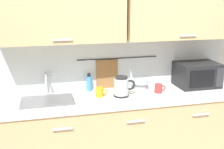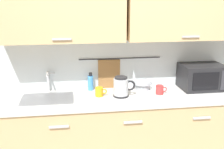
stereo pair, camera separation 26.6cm
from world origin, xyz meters
The scene contains 9 objects.
counter_unit centered at (-0.01, 0.30, 0.46)m, with size 2.53×0.64×0.90m.
back_wall_assembly centered at (0.00, 0.53, 1.52)m, with size 3.70×0.41×2.50m.
sink_faucet centered at (-0.80, 0.53, 1.04)m, with size 0.09×0.17×0.22m.
microwave centered at (0.86, 0.41, 1.04)m, with size 0.46×0.35×0.27m.
electric_kettle centered at (-0.06, 0.28, 1.00)m, with size 0.23×0.16×0.21m.
dish_soap_bottle centered at (-0.36, 0.52, 0.99)m, with size 0.06×0.06×0.20m.
mug_near_sink centered at (-0.28, 0.31, 0.95)m, with size 0.12×0.08×0.09m.
mixing_bowl centered at (0.21, 0.48, 0.94)m, with size 0.21×0.21×0.08m.
mug_by_kettle centered at (0.35, 0.29, 0.95)m, with size 0.12×0.08×0.09m.
Camera 2 is at (-0.55, -2.44, 1.88)m, focal length 45.84 mm.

